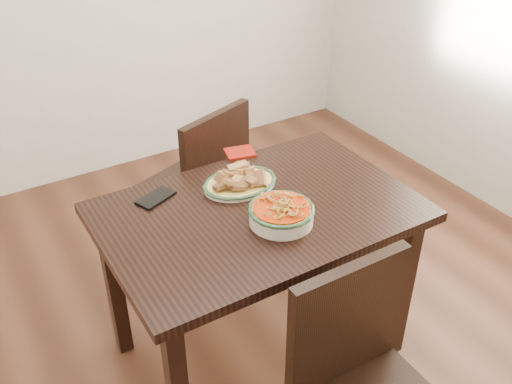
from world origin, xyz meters
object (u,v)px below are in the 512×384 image
fish_plate (240,176)px  chair_near (364,382)px  dining_table (259,230)px  smartphone (156,198)px  noodle_bowl (281,212)px  chair_far (201,182)px

fish_plate → chair_near: bearing=-93.2°
dining_table → fish_plate: fish_plate is taller
dining_table → fish_plate: size_ratio=3.90×
dining_table → smartphone: 0.41m
smartphone → dining_table: bearing=-62.8°
smartphone → fish_plate: bearing=-37.4°
dining_table → noodle_bowl: bearing=-79.1°
fish_plate → smartphone: 0.33m
chair_far → noodle_bowl: size_ratio=3.69×
dining_table → chair_near: (-0.03, -0.67, -0.15)m
dining_table → smartphone: (-0.30, 0.26, 0.11)m
dining_table → fish_plate: 0.23m
noodle_bowl → chair_near: bearing=-95.4°
chair_near → smartphone: 1.00m
chair_far → fish_plate: 0.56m
dining_table → chair_far: (0.07, 0.65, -0.15)m
fish_plate → noodle_bowl: size_ratio=1.24×
noodle_bowl → smartphone: 0.50m
chair_far → chair_near: size_ratio=1.00×
chair_far → chair_near: bearing=65.7°
fish_plate → noodle_bowl: fish_plate is taller
dining_table → fish_plate: bearing=84.2°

